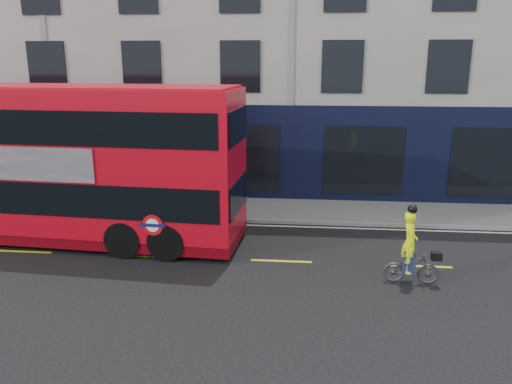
# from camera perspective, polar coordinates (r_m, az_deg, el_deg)

# --- Properties ---
(ground) EXTENTS (120.00, 120.00, 0.00)m
(ground) POSITION_cam_1_polar(r_m,az_deg,el_deg) (13.52, 2.63, -10.36)
(ground) COLOR black
(ground) RESTS_ON ground
(pavement) EXTENTS (60.00, 3.00, 0.12)m
(pavement) POSITION_cam_1_polar(r_m,az_deg,el_deg) (19.58, 3.59, -2.08)
(pavement) COLOR slate
(pavement) RESTS_ON ground
(kerb) EXTENTS (60.00, 0.12, 0.13)m
(kerb) POSITION_cam_1_polar(r_m,az_deg,el_deg) (18.14, 3.43, -3.44)
(kerb) COLOR gray
(kerb) RESTS_ON ground
(building_terrace) EXTENTS (50.00, 10.07, 15.00)m
(building_terrace) POSITION_cam_1_polar(r_m,az_deg,el_deg) (25.23, 4.41, 18.77)
(building_terrace) COLOR #B4B3AA
(building_terrace) RESTS_ON ground
(road_edge_line) EXTENTS (58.00, 0.10, 0.01)m
(road_edge_line) POSITION_cam_1_polar(r_m,az_deg,el_deg) (17.88, 3.39, -3.93)
(road_edge_line) COLOR silver
(road_edge_line) RESTS_ON ground
(lane_dashes) EXTENTS (58.00, 0.12, 0.01)m
(lane_dashes) POSITION_cam_1_polar(r_m,az_deg,el_deg) (14.89, 2.92, -7.89)
(lane_dashes) COLOR gold
(lane_dashes) RESTS_ON ground
(bus) EXTENTS (12.56, 3.66, 5.00)m
(bus) POSITION_cam_1_polar(r_m,az_deg,el_deg) (17.37, -22.34, 3.16)
(bus) COLOR red
(bus) RESTS_ON ground
(cyclist) EXTENTS (1.48, 0.62, 2.18)m
(cyclist) POSITION_cam_1_polar(r_m,az_deg,el_deg) (13.82, 17.27, -7.05)
(cyclist) COLOR #404345
(cyclist) RESTS_ON ground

